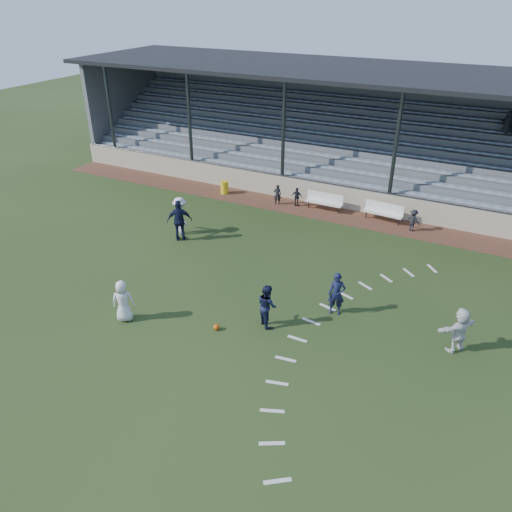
# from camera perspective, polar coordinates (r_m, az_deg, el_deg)

# --- Properties ---
(ground) EXTENTS (90.00, 90.00, 0.00)m
(ground) POSITION_cam_1_polar(r_m,az_deg,el_deg) (18.30, -3.57, -6.94)
(ground) COLOR #243515
(ground) RESTS_ON ground
(cinder_track) EXTENTS (34.00, 2.00, 0.02)m
(cinder_track) POSITION_cam_1_polar(r_m,az_deg,el_deg) (26.69, 7.83, 4.94)
(cinder_track) COLOR #502D20
(cinder_track) RESTS_ON ground
(retaining_wall) EXTENTS (34.00, 0.18, 1.20)m
(retaining_wall) POSITION_cam_1_polar(r_m,az_deg,el_deg) (27.38, 8.67, 6.85)
(retaining_wall) COLOR tan
(retaining_wall) RESTS_ON ground
(bench_left) EXTENTS (2.00, 0.47, 0.95)m
(bench_left) POSITION_cam_1_polar(r_m,az_deg,el_deg) (26.78, 7.84, 6.36)
(bench_left) COLOR silver
(bench_left) RESTS_ON cinder_track
(bench_right) EXTENTS (2.03, 0.63, 0.95)m
(bench_right) POSITION_cam_1_polar(r_m,az_deg,el_deg) (26.07, 14.38, 5.07)
(bench_right) COLOR silver
(bench_right) RESTS_ON cinder_track
(trash_bin) EXTENTS (0.45, 0.45, 0.72)m
(trash_bin) POSITION_cam_1_polar(r_m,az_deg,el_deg) (28.90, -3.62, 7.84)
(trash_bin) COLOR gold
(trash_bin) RESTS_ON cinder_track
(football) EXTENTS (0.22, 0.22, 0.22)m
(football) POSITION_cam_1_polar(r_m,az_deg,el_deg) (17.63, -4.54, -8.11)
(football) COLOR #C1480B
(football) RESTS_ON ground
(player_white_lead) EXTENTS (0.92, 0.83, 1.59)m
(player_white_lead) POSITION_cam_1_polar(r_m,az_deg,el_deg) (18.30, -14.96, -4.99)
(player_white_lead) COLOR silver
(player_white_lead) RESTS_ON ground
(player_navy_lead) EXTENTS (0.70, 0.57, 1.65)m
(player_navy_lead) POSITION_cam_1_polar(r_m,az_deg,el_deg) (18.24, 9.20, -4.30)
(player_navy_lead) COLOR #121733
(player_navy_lead) RESTS_ON ground
(player_navy_mid) EXTENTS (0.99, 0.96, 1.61)m
(player_navy_mid) POSITION_cam_1_polar(r_m,az_deg,el_deg) (17.46, 1.28, -5.65)
(player_navy_mid) COLOR #121733
(player_navy_mid) RESTS_ON ground
(player_white_wing) EXTENTS (1.37, 1.20, 1.84)m
(player_white_wing) POSITION_cam_1_polar(r_m,az_deg,el_deg) (24.11, -8.64, 4.57)
(player_white_wing) COLOR silver
(player_white_wing) RESTS_ON ground
(player_navy_wing) EXTENTS (1.24, 1.04, 1.98)m
(player_navy_wing) POSITION_cam_1_polar(r_m,az_deg,el_deg) (23.44, -8.72, 4.02)
(player_navy_wing) COLOR #121733
(player_navy_wing) RESTS_ON ground
(player_white_back) EXTENTS (1.34, 1.44, 1.61)m
(player_white_back) POSITION_cam_1_polar(r_m,az_deg,el_deg) (17.58, 22.23, -7.83)
(player_white_back) COLOR silver
(player_white_back) RESTS_ON ground
(sub_left_near) EXTENTS (0.48, 0.40, 1.12)m
(sub_left_near) POSITION_cam_1_polar(r_m,az_deg,el_deg) (27.31, 2.46, 7.05)
(sub_left_near) COLOR black
(sub_left_near) RESTS_ON cinder_track
(sub_left_far) EXTENTS (0.62, 0.28, 1.04)m
(sub_left_far) POSITION_cam_1_polar(r_m,az_deg,el_deg) (27.15, 4.71, 6.75)
(sub_left_far) COLOR black
(sub_left_far) RESTS_ON cinder_track
(sub_right) EXTENTS (0.77, 0.53, 1.10)m
(sub_right) POSITION_cam_1_polar(r_m,az_deg,el_deg) (25.38, 17.51, 3.92)
(sub_right) COLOR black
(sub_right) RESTS_ON cinder_track
(grandstand) EXTENTS (34.60, 9.00, 6.61)m
(grandstand) POSITION_cam_1_polar(r_m,az_deg,el_deg) (31.16, 11.82, 12.39)
(grandstand) COLOR slate
(grandstand) RESTS_ON ground
(penalty_arc) EXTENTS (3.89, 14.63, 0.01)m
(penalty_arc) POSITION_cam_1_polar(r_m,az_deg,el_deg) (16.98, 8.76, -10.53)
(penalty_arc) COLOR silver
(penalty_arc) RESTS_ON ground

